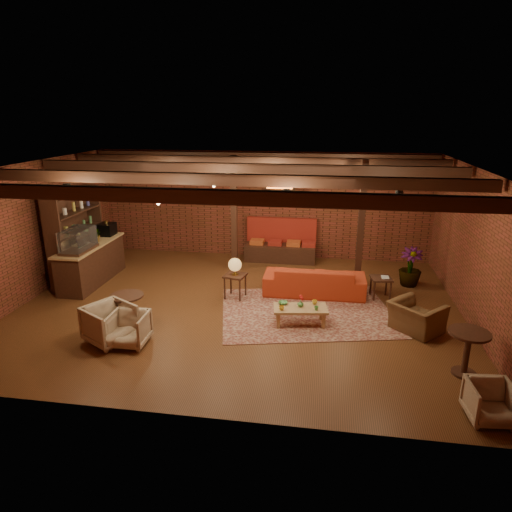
% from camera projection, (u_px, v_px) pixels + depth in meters
% --- Properties ---
extents(floor, '(10.00, 10.00, 0.00)m').
position_uv_depth(floor, '(238.00, 307.00, 10.55)').
color(floor, '#422710').
rests_on(floor, ground).
extents(ceiling, '(10.00, 8.00, 0.02)m').
position_uv_depth(ceiling, '(236.00, 167.00, 9.58)').
color(ceiling, black).
rests_on(ceiling, wall_back).
extents(wall_back, '(10.00, 0.02, 3.20)m').
position_uv_depth(wall_back, '(263.00, 205.00, 13.83)').
color(wall_back, brown).
rests_on(wall_back, ground).
extents(wall_front, '(10.00, 0.02, 3.20)m').
position_uv_depth(wall_front, '(182.00, 318.00, 6.30)').
color(wall_front, brown).
rests_on(wall_front, ground).
extents(wall_left, '(0.02, 8.00, 3.20)m').
position_uv_depth(wall_left, '(30.00, 231.00, 10.80)').
color(wall_left, brown).
rests_on(wall_left, ground).
extents(wall_right, '(0.02, 8.00, 3.20)m').
position_uv_depth(wall_right, '(477.00, 251.00, 9.33)').
color(wall_right, brown).
rests_on(wall_right, ground).
extents(ceiling_beams, '(9.80, 6.40, 0.22)m').
position_uv_depth(ceiling_beams, '(236.00, 173.00, 9.61)').
color(ceiling_beams, black).
rests_on(ceiling_beams, ceiling).
extents(ceiling_pipe, '(9.60, 0.12, 0.12)m').
position_uv_depth(ceiling_pipe, '(249.00, 174.00, 11.19)').
color(ceiling_pipe, black).
rests_on(ceiling_pipe, ceiling).
extents(post_left, '(0.16, 0.16, 3.20)m').
position_uv_depth(post_left, '(234.00, 214.00, 12.60)').
color(post_left, black).
rests_on(post_left, ground).
extents(post_right, '(0.16, 0.16, 3.20)m').
position_uv_depth(post_right, '(361.00, 224.00, 11.53)').
color(post_right, black).
rests_on(post_right, ground).
extents(service_counter, '(0.80, 2.50, 1.60)m').
position_uv_depth(service_counter, '(91.00, 253.00, 11.85)').
color(service_counter, black).
rests_on(service_counter, ground).
extents(plant_counter, '(0.35, 0.39, 0.30)m').
position_uv_depth(plant_counter, '(96.00, 236.00, 11.90)').
color(plant_counter, '#337F33').
rests_on(plant_counter, service_counter).
extents(shelving_hutch, '(0.52, 2.00, 2.40)m').
position_uv_depth(shelving_hutch, '(76.00, 237.00, 11.88)').
color(shelving_hutch, black).
rests_on(shelving_hutch, ground).
extents(banquette, '(2.10, 0.70, 1.00)m').
position_uv_depth(banquette, '(280.00, 245.00, 13.65)').
color(banquette, maroon).
rests_on(banquette, ground).
extents(service_sign, '(0.86, 0.06, 0.30)m').
position_uv_depth(service_sign, '(280.00, 185.00, 12.66)').
color(service_sign, '#E45916').
rests_on(service_sign, ceiling).
extents(ceiling_spotlights, '(6.40, 4.40, 0.28)m').
position_uv_depth(ceiling_spotlights, '(237.00, 183.00, 9.68)').
color(ceiling_spotlights, black).
rests_on(ceiling_spotlights, ceiling).
extents(rug, '(4.29, 3.62, 0.01)m').
position_uv_depth(rug, '(306.00, 311.00, 10.29)').
color(rug, maroon).
rests_on(rug, floor).
extents(sofa, '(2.47, 0.97, 0.72)m').
position_uv_depth(sofa, '(314.00, 280.00, 11.20)').
color(sofa, '#A62E17').
rests_on(sofa, floor).
extents(coffee_table, '(1.20, 0.72, 0.64)m').
position_uv_depth(coffee_table, '(300.00, 309.00, 9.60)').
color(coffee_table, '#A4744C').
rests_on(coffee_table, floor).
extents(side_table_lamp, '(0.56, 0.56, 1.01)m').
position_uv_depth(side_table_lamp, '(235.00, 268.00, 10.84)').
color(side_table_lamp, black).
rests_on(side_table_lamp, floor).
extents(round_table_left, '(0.68, 0.68, 0.71)m').
position_uv_depth(round_table_left, '(128.00, 305.00, 9.46)').
color(round_table_left, black).
rests_on(round_table_left, floor).
extents(armchair_a, '(1.08, 1.10, 0.84)m').
position_uv_depth(armchair_a, '(110.00, 322.00, 8.84)').
color(armchair_a, beige).
rests_on(armchair_a, floor).
extents(armchair_b, '(0.71, 0.67, 0.72)m').
position_uv_depth(armchair_b, '(129.00, 328.00, 8.75)').
color(armchair_b, beige).
rests_on(armchair_b, floor).
extents(armchair_right, '(1.11, 1.11, 0.83)m').
position_uv_depth(armchair_right, '(417.00, 312.00, 9.28)').
color(armchair_right, brown).
rests_on(armchair_right, floor).
extents(side_table_book, '(0.54, 0.54, 0.55)m').
position_uv_depth(side_table_book, '(381.00, 279.00, 10.90)').
color(side_table_book, black).
rests_on(side_table_book, floor).
extents(round_table_right, '(0.69, 0.69, 0.80)m').
position_uv_depth(round_table_right, '(468.00, 346.00, 7.70)').
color(round_table_right, black).
rests_on(round_table_right, floor).
extents(armchair_far, '(0.67, 0.64, 0.65)m').
position_uv_depth(armchair_far, '(491.00, 401.00, 6.61)').
color(armchair_far, beige).
rests_on(armchair_far, floor).
extents(plant_tall, '(1.89, 1.89, 3.01)m').
position_uv_depth(plant_tall, '(415.00, 229.00, 11.39)').
color(plant_tall, '#4C7F4C').
rests_on(plant_tall, floor).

